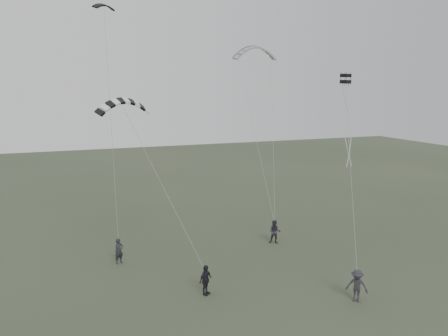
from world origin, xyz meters
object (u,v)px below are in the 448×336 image
object	(u,v)px
kite_striped	(123,101)
kite_pale_large	(255,47)
flyer_right	(275,232)
flyer_center	(206,280)
flyer_far	(357,286)
flyer_left	(119,251)
kite_box	(346,79)
kite_dark_small	(104,5)

from	to	relation	value
kite_striped	kite_pale_large	bearing A→B (deg)	29.44
flyer_right	kite_striped	world-z (taller)	kite_striped
flyer_center	flyer_far	size ratio (longest dim) A/B	0.96
flyer_center	kite_striped	size ratio (longest dim) A/B	0.56
flyer_left	flyer_center	bearing A→B (deg)	-84.25
flyer_left	kite_pale_large	distance (m)	23.40
flyer_center	kite_striped	world-z (taller)	kite_striped
flyer_far	kite_box	bearing A→B (deg)	106.21
flyer_left	flyer_center	xyz separation A→B (m)	(4.25, -6.83, 0.02)
flyer_far	kite_dark_small	xyz separation A→B (m)	(-12.05, 15.16, 17.47)
flyer_right	kite_striped	distance (m)	16.17
flyer_right	flyer_center	xyz separation A→B (m)	(-8.11, -6.52, -0.02)
flyer_left	kite_dark_small	world-z (taller)	kite_dark_small
kite_box	flyer_right	bearing A→B (deg)	121.17
kite_dark_small	kite_striped	size ratio (longest dim) A/B	0.51
flyer_right	kite_box	xyz separation A→B (m)	(3.86, -3.11, 12.14)
kite_box	flyer_left	bearing A→B (deg)	148.10
flyer_far	kite_box	world-z (taller)	kite_box
flyer_center	kite_striped	distance (m)	12.18
flyer_center	flyer_far	distance (m)	8.97
flyer_center	kite_dark_small	size ratio (longest dim) A/B	1.11
flyer_far	kite_box	distance (m)	14.74
flyer_far	kite_box	size ratio (longest dim) A/B	2.83
kite_striped	kite_box	distance (m)	15.91
kite_dark_small	kite_pale_large	xyz separation A→B (m)	(14.69, 5.04, -2.12)
flyer_center	kite_striped	xyz separation A→B (m)	(-3.85, 4.38, 10.70)
kite_striped	flyer_left	bearing A→B (deg)	89.72
flyer_left	kite_box	distance (m)	20.56
kite_dark_small	flyer_center	bearing A→B (deg)	-100.36
flyer_right	kite_box	bearing A→B (deg)	-5.40
flyer_center	kite_box	bearing A→B (deg)	-18.84
flyer_far	kite_striped	size ratio (longest dim) A/B	0.59
flyer_left	flyer_far	xyz separation A→B (m)	(12.28, -10.84, 0.06)
flyer_far	kite_dark_small	bearing A→B (deg)	172.63
flyer_right	flyer_far	distance (m)	10.53
kite_dark_small	kite_box	xyz separation A→B (m)	(15.99, -7.74, -5.36)
flyer_left	flyer_far	distance (m)	16.38
flyer_center	kite_pale_large	bearing A→B (deg)	21.88
kite_pale_large	kite_striped	bearing A→B (deg)	-139.56
flyer_left	kite_box	bearing A→B (deg)	-38.07
flyer_far	kite_striped	bearing A→B (deg)	-171.11
flyer_left	flyer_far	size ratio (longest dim) A/B	0.94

